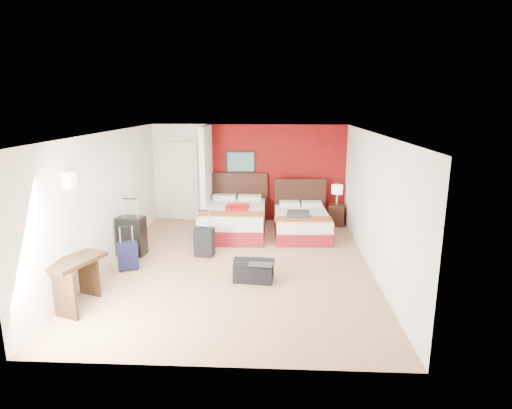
# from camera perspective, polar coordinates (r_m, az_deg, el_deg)

# --- Properties ---
(ground) EXTENTS (6.50, 6.50, 0.00)m
(ground) POSITION_cam_1_polar(r_m,az_deg,el_deg) (8.22, -2.49, -8.08)
(ground) COLOR tan
(ground) RESTS_ON ground
(room_walls) EXTENTS (5.02, 6.52, 2.50)m
(room_walls) POSITION_cam_1_polar(r_m,az_deg,el_deg) (9.45, -10.27, 2.52)
(room_walls) COLOR white
(room_walls) RESTS_ON ground
(red_accent_panel) EXTENTS (3.50, 0.04, 2.50)m
(red_accent_panel) POSITION_cam_1_polar(r_m,az_deg,el_deg) (10.99, 2.92, 4.21)
(red_accent_panel) COLOR maroon
(red_accent_panel) RESTS_ON ground
(partition_wall) EXTENTS (0.12, 1.20, 2.50)m
(partition_wall) POSITION_cam_1_polar(r_m,az_deg,el_deg) (10.52, -6.68, 3.72)
(partition_wall) COLOR silver
(partition_wall) RESTS_ON ground
(entry_door) EXTENTS (0.82, 0.06, 2.05)m
(entry_door) POSITION_cam_1_polar(r_m,az_deg,el_deg) (11.27, -9.92, 3.11)
(entry_door) COLOR silver
(entry_door) RESTS_ON ground
(bed_left) EXTENTS (1.47, 2.09, 0.63)m
(bed_left) POSITION_cam_1_polar(r_m,az_deg,el_deg) (10.05, -3.00, -2.15)
(bed_left) COLOR silver
(bed_left) RESTS_ON ground
(bed_right) EXTENTS (1.30, 1.81, 0.53)m
(bed_right) POSITION_cam_1_polar(r_m,az_deg,el_deg) (9.95, 6.17, -2.67)
(bed_right) COLOR silver
(bed_right) RESTS_ON ground
(red_suitcase_open) EXTENTS (0.55, 0.74, 0.09)m
(red_suitcase_open) POSITION_cam_1_polar(r_m,az_deg,el_deg) (9.86, -2.50, -0.31)
(red_suitcase_open) COLOR #A60E12
(red_suitcase_open) RESTS_ON bed_left
(jacket_bundle) EXTENTS (0.52, 0.43, 0.12)m
(jacket_bundle) POSITION_cam_1_polar(r_m,az_deg,el_deg) (9.56, 5.72, -1.31)
(jacket_bundle) COLOR #333438
(jacket_bundle) RESTS_ON bed_right
(nightstand) EXTENTS (0.44, 0.44, 0.54)m
(nightstand) POSITION_cam_1_polar(r_m,az_deg,el_deg) (10.89, 10.74, -1.36)
(nightstand) COLOR black
(nightstand) RESTS_ON ground
(table_lamp) EXTENTS (0.29, 0.29, 0.49)m
(table_lamp) POSITION_cam_1_polar(r_m,az_deg,el_deg) (10.77, 10.86, 1.30)
(table_lamp) COLOR white
(table_lamp) RESTS_ON nightstand
(suitcase_black) EXTENTS (0.56, 0.40, 0.78)m
(suitcase_black) POSITION_cam_1_polar(r_m,az_deg,el_deg) (8.92, -16.38, -4.23)
(suitcase_black) COLOR black
(suitcase_black) RESTS_ON ground
(suitcase_charcoal) EXTENTS (0.42, 0.30, 0.56)m
(suitcase_charcoal) POSITION_cam_1_polar(r_m,az_deg,el_deg) (8.61, -6.97, -5.17)
(suitcase_charcoal) COLOR black
(suitcase_charcoal) RESTS_ON ground
(suitcase_navy) EXTENTS (0.42, 0.35, 0.50)m
(suitcase_navy) POSITION_cam_1_polar(r_m,az_deg,el_deg) (8.23, -16.90, -6.80)
(suitcase_navy) COLOR black
(suitcase_navy) RESTS_ON ground
(duffel_bag) EXTENTS (0.71, 0.43, 0.34)m
(duffel_bag) POSITION_cam_1_polar(r_m,az_deg,el_deg) (7.45, -0.33, -9.03)
(duffel_bag) COLOR black
(duffel_bag) RESTS_ON ground
(jacket_draped) EXTENTS (0.45, 0.39, 0.05)m
(jacket_draped) POSITION_cam_1_polar(r_m,az_deg,el_deg) (7.32, 0.83, -7.77)
(jacket_draped) COLOR #3B3A3F
(jacket_draped) RESTS_ON duffel_bag
(desk) EXTENTS (0.74, 1.01, 0.76)m
(desk) POSITION_cam_1_polar(r_m,az_deg,el_deg) (7.04, -22.95, -9.69)
(desk) COLOR #311E10
(desk) RESTS_ON ground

